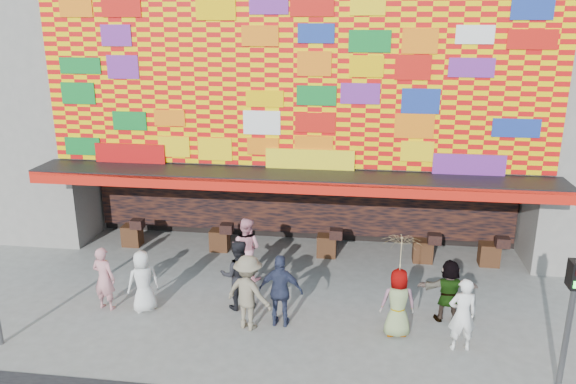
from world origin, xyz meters
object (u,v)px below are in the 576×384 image
ped_e (281,291)px  ped_d (248,293)px  ped_f (449,291)px  parasol (401,253)px  ped_a (143,281)px  ped_i (246,249)px  ped_b (104,278)px  ped_g (398,303)px  ped_c (238,275)px  signal_right (571,309)px  ped_h (462,315)px

ped_e → ped_d: bearing=19.2°
ped_f → parasol: size_ratio=0.90×
ped_a → ped_i: ped_i is taller
ped_b → ped_g: size_ratio=1.01×
ped_c → ped_g: size_ratio=1.11×
ped_i → ped_b: bearing=49.4°
ped_d → ped_f: 4.98m
ped_d → ped_c: bearing=-40.6°
ped_f → ped_i: (-5.49, 1.65, 0.12)m
ped_a → ped_i: (2.24, 2.21, 0.11)m
ped_f → ped_a: bearing=-0.3°
ped_a → ped_d: size_ratio=0.87×
ped_i → ped_f: bearing=178.2°
ped_b → parasol: 7.59m
ped_d → ped_a: bearing=13.5°
signal_right → ped_c: (-7.25, 2.45, -0.92)m
signal_right → ped_a: size_ratio=1.82×
ped_c → ped_e: size_ratio=1.01×
ped_h → parasol: (-1.41, 0.42, 1.24)m
ped_f → ped_d: bearing=7.5°
ped_f → ped_c: bearing=-3.5°
ped_g → ped_a: bearing=-10.3°
ped_i → ped_a: bearing=59.6°
ped_c → ped_f: ped_c is taller
ped_a → ped_h: 7.89m
ped_e → parasol: 3.06m
ped_b → ped_d: ped_d is taller
ped_a → ped_h: (7.85, -0.73, 0.06)m
ped_e → ped_a: bearing=-1.3°
ped_i → parasol: (4.20, -2.52, 1.20)m
ped_b → ped_g: bearing=-171.0°
signal_right → ped_h: bearing=145.2°
ped_c → ped_g: bearing=155.2°
ped_c → ped_d: size_ratio=0.99×
signal_right → ped_b: (-10.68, 1.94, -1.00)m
ped_d → parasol: bearing=-154.6°
ped_b → ped_h: size_ratio=0.97×
signal_right → ped_b: bearing=169.7°
signal_right → ped_i: signal_right is taller
ped_b → ped_e: size_ratio=0.92×
ped_h → ped_i: size_ratio=0.95×
signal_right → ped_i: 8.55m
ped_c → ped_a: bearing=-2.6°
ped_a → ped_e: size_ratio=0.89×
ped_a → ped_c: 2.44m
ped_g → ped_f: bearing=-153.4°
parasol → ped_f: bearing=34.1°
signal_right → parasol: bearing=152.6°
ped_d → signal_right: bearing=-169.7°
signal_right → ped_b: 10.90m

